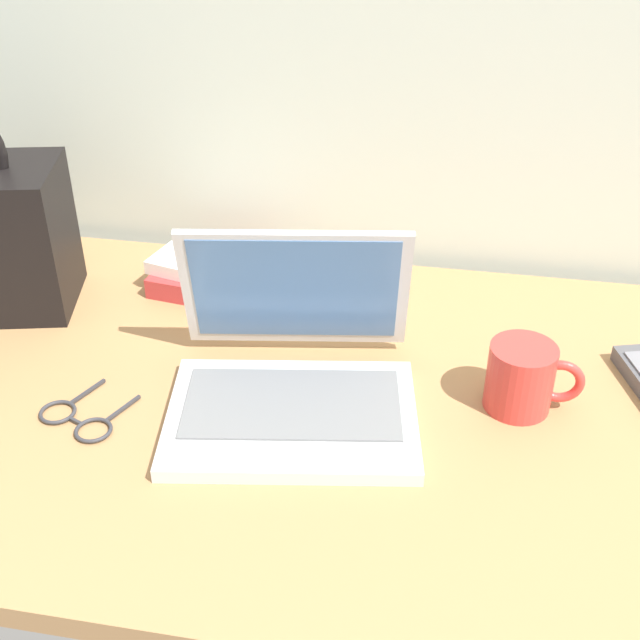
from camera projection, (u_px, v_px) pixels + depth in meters
name	position (u px, v px, depth m)	size (l,w,h in m)	color
desk	(339.00, 408.00, 1.08)	(1.60, 0.76, 0.03)	#A87A4C
laptop	(293.00, 371.00, 1.04)	(0.35, 0.32, 0.21)	silver
coffee_mug	(523.00, 378.00, 1.03)	(0.12, 0.08, 0.09)	red
eyeglasses	(78.00, 419.00, 1.03)	(0.12, 0.13, 0.01)	#333338
book_stack	(216.00, 271.00, 1.30)	(0.21, 0.17, 0.05)	#B23333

